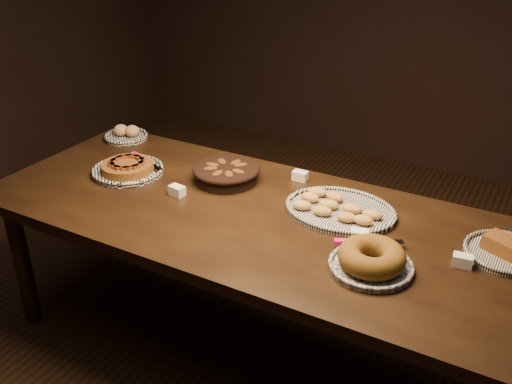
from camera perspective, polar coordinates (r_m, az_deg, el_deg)
The scene contains 9 objects.
ground at distance 2.88m, azimuth -0.40°, elevation -15.11°, with size 5.00×5.00×0.00m, color black.
buffet_table at distance 2.47m, azimuth -0.45°, elevation -3.45°, with size 2.40×1.00×0.75m.
apple_tart_plate at distance 2.84m, azimuth -12.68°, elevation 2.31°, with size 0.35×0.35×0.07m.
madeleine_platter at distance 2.44m, azimuth 8.26°, elevation -1.69°, with size 0.48×0.39×0.05m.
bundt_cake_plate at distance 2.10m, azimuth 11.46°, elevation -6.64°, with size 0.33×0.36×0.10m.
croissant_basket at distance 2.69m, azimuth -3.00°, elevation 1.99°, with size 0.35×0.35×0.08m.
bread_roll_plate at distance 3.27m, azimuth -12.85°, elevation 5.63°, with size 0.24×0.24×0.08m.
loaf_plate at distance 2.33m, azimuth 23.69°, elevation -5.43°, with size 0.30×0.30×0.07m.
tent_cards at distance 2.47m, azimuth 1.73°, elevation -1.01°, with size 1.68×0.46×0.04m.
Camera 1 is at (1.06, -1.85, 1.94)m, focal length 40.00 mm.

